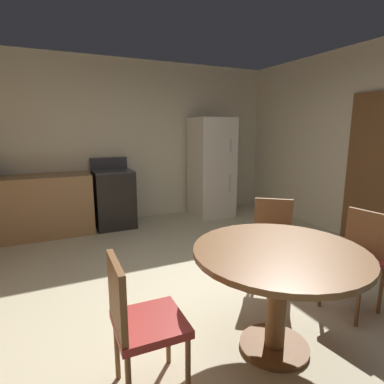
{
  "coord_description": "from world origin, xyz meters",
  "views": [
    {
      "loc": [
        -1.24,
        -2.25,
        1.57
      ],
      "look_at": [
        0.25,
        0.91,
        0.86
      ],
      "focal_mm": 29.14,
      "sensor_mm": 36.0,
      "label": 1
    }
  ],
  "objects": [
    {
      "name": "chair_west",
      "position": [
        -0.84,
        -0.67,
        0.5
      ],
      "size": [
        0.41,
        0.41,
        0.87
      ],
      "rotation": [
        0.0,
        0.0,
        6.26
      ],
      "color": "brown",
      "rests_on": "ground"
    },
    {
      "name": "oven_range",
      "position": [
        -0.3,
        2.73,
        0.47
      ],
      "size": [
        0.6,
        0.6,
        1.1
      ],
      "color": "black",
      "rests_on": "ground"
    },
    {
      "name": "refrigerator",
      "position": [
        1.47,
        2.67,
        0.88
      ],
      "size": [
        0.68,
        0.68,
        1.76
      ],
      "color": "silver",
      "rests_on": "ground"
    },
    {
      "name": "wall_back",
      "position": [
        0.0,
        3.12,
        1.35
      ],
      "size": [
        5.74,
        0.12,
        2.7
      ],
      "primitive_type": "cube",
      "color": "beige",
      "rests_on": "ground"
    },
    {
      "name": "ground_plane",
      "position": [
        0.0,
        0.0,
        0.0
      ],
      "size": [
        14.0,
        14.0,
        0.0
      ],
      "primitive_type": "plane",
      "color": "beige"
    },
    {
      "name": "door_panelled",
      "position": [
        2.67,
        0.4,
        1.02
      ],
      "size": [
        0.05,
        0.84,
        2.04
      ],
      "primitive_type": "cube",
      "color": "brown",
      "rests_on": "ground"
    },
    {
      "name": "chair_northeast",
      "position": [
        0.76,
        0.09,
        0.5
      ],
      "size": [
        0.56,
        0.56,
        0.87
      ],
      "rotation": [
        0.0,
        0.0,
        4.06
      ],
      "color": "brown",
      "rests_on": "ground"
    },
    {
      "name": "dining_table",
      "position": [
        0.15,
        -0.69,
        0.6
      ],
      "size": [
        1.18,
        1.18,
        0.76
      ],
      "color": "brown",
      "rests_on": "ground"
    },
    {
      "name": "chair_east",
      "position": [
        1.14,
        -0.57,
        0.5
      ],
      "size": [
        0.44,
        0.44,
        0.87
      ],
      "rotation": [
        0.0,
        0.0,
        3.26
      ],
      "color": "brown",
      "rests_on": "ground"
    },
    {
      "name": "kitchen_counter",
      "position": [
        -1.61,
        2.72,
        0.45
      ],
      "size": [
        1.93,
        0.6,
        0.9
      ],
      "primitive_type": "cube",
      "color": "#9E754C",
      "rests_on": "ground"
    }
  ]
}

